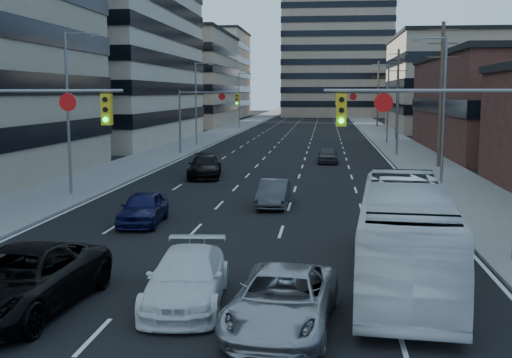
{
  "coord_description": "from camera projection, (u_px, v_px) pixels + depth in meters",
  "views": [
    {
      "loc": [
        3.58,
        -13.99,
        5.72
      ],
      "look_at": [
        0.75,
        12.08,
        2.2
      ],
      "focal_mm": 45.0,
      "sensor_mm": 36.0,
      "label": 1
    }
  ],
  "objects": [
    {
      "name": "sedan_grey_right",
      "position": [
        328.0,
        155.0,
        52.67
      ],
      "size": [
        1.68,
        4.0,
        1.35
      ],
      "primitive_type": "imported",
      "rotation": [
        0.0,
        0.0,
        0.02
      ],
      "color": "#37373A",
      "rests_on": "ground"
    },
    {
      "name": "sedan_blue",
      "position": [
        143.0,
        208.0,
        28.07
      ],
      "size": [
        1.91,
        4.31,
        1.44
      ],
      "primitive_type": "imported",
      "rotation": [
        0.0,
        0.0,
        0.05
      ],
      "color": "#0E103A",
      "rests_on": "ground"
    },
    {
      "name": "sidewalk_right",
      "position": [
        362.0,
        119.0,
        141.77
      ],
      "size": [
        5.0,
        300.0,
        0.15
      ],
      "primitive_type": "cube",
      "color": "slate",
      "rests_on": "ground"
    },
    {
      "name": "streetlight_left_near",
      "position": [
        70.0,
        105.0,
        35.07
      ],
      "size": [
        2.03,
        0.22,
        9.0
      ],
      "color": "slate",
      "rests_on": "ground"
    },
    {
      "name": "utility_pole_midblock",
      "position": [
        398.0,
        93.0,
        77.88
      ],
      "size": [
        2.2,
        0.28,
        11.0
      ],
      "color": "#4C3D2D",
      "rests_on": "ground"
    },
    {
      "name": "sedan_black_far",
      "position": [
        205.0,
        167.0,
        43.53
      ],
      "size": [
        2.76,
        5.48,
        1.53
      ],
      "primitive_type": "imported",
      "rotation": [
        0.0,
        0.0,
        0.12
      ],
      "color": "black",
      "rests_on": "ground"
    },
    {
      "name": "streetlight_left_mid",
      "position": [
        197.0,
        99.0,
        69.55
      ],
      "size": [
        2.03,
        0.22,
        9.0
      ],
      "color": "slate",
      "rests_on": "ground"
    },
    {
      "name": "streetlight_right_far",
      "position": [
        386.0,
        99.0,
        72.26
      ],
      "size": [
        2.03,
        0.22,
        9.0
      ],
      "color": "slate",
      "rests_on": "ground"
    },
    {
      "name": "signal_far_left",
      "position": [
        204.0,
        109.0,
        59.51
      ],
      "size": [
        6.09,
        0.33,
        6.0
      ],
      "color": "slate",
      "rests_on": "ground"
    },
    {
      "name": "signal_near_right",
      "position": [
        442.0,
        135.0,
        21.43
      ],
      "size": [
        6.59,
        0.33,
        6.0
      ],
      "color": "slate",
      "rests_on": "ground"
    },
    {
      "name": "white_van",
      "position": [
        187.0,
        278.0,
        17.39
      ],
      "size": [
        2.4,
        5.13,
        1.45
      ],
      "primitive_type": "imported",
      "rotation": [
        0.0,
        0.0,
        0.07
      ],
      "color": "white",
      "rests_on": "ground"
    },
    {
      "name": "bg_block_right",
      "position": [
        458.0,
        92.0,
        138.78
      ],
      "size": [
        22.0,
        22.0,
        12.0
      ],
      "primitive_type": "cube",
      "color": "gray",
      "rests_on": "ground"
    },
    {
      "name": "signal_far_right",
      "position": [
        372.0,
        109.0,
        57.86
      ],
      "size": [
        6.09,
        0.33,
        6.0
      ],
      "color": "slate",
      "rests_on": "ground"
    },
    {
      "name": "road_surface",
      "position": [
        310.0,
        119.0,
        143.01
      ],
      "size": [
        18.0,
        300.0,
        0.02
      ],
      "primitive_type": "cube",
      "color": "black",
      "rests_on": "ground"
    },
    {
      "name": "office_left_far",
      "position": [
        172.0,
        80.0,
        114.96
      ],
      "size": [
        20.0,
        30.0,
        16.0
      ],
      "primitive_type": "cube",
      "color": "gray",
      "rests_on": "ground"
    },
    {
      "name": "office_left_mid",
      "position": [
        65.0,
        22.0,
        75.08
      ],
      "size": [
        26.0,
        34.0,
        28.0
      ],
      "primitive_type": "cube",
      "color": "#ADA089",
      "rests_on": "ground"
    },
    {
      "name": "transit_bus",
      "position": [
        405.0,
        234.0,
        19.23
      ],
      "size": [
        3.5,
        11.12,
        3.05
      ],
      "primitive_type": "imported",
      "rotation": [
        0.0,
        0.0,
        -0.09
      ],
      "color": "silver",
      "rests_on": "ground"
    },
    {
      "name": "utility_pole_block",
      "position": [
        441.0,
        92.0,
        48.32
      ],
      "size": [
        2.2,
        0.28,
        11.0
      ],
      "color": "#4C3D2D",
      "rests_on": "ground"
    },
    {
      "name": "sedan_grey_center",
      "position": [
        274.0,
        194.0,
        32.42
      ],
      "size": [
        1.5,
        4.12,
        1.35
      ],
      "primitive_type": "imported",
      "rotation": [
        0.0,
        0.0,
        -0.02
      ],
      "color": "#38383B",
      "rests_on": "ground"
    },
    {
      "name": "streetlight_left_far",
      "position": [
        240.0,
        97.0,
        104.04
      ],
      "size": [
        2.03,
        0.22,
        9.0
      ],
      "color": "slate",
      "rests_on": "ground"
    },
    {
      "name": "utility_pole_distant",
      "position": [
        378.0,
        93.0,
        107.44
      ],
      "size": [
        2.2,
        0.28,
        11.0
      ],
      "color": "#4C3D2D",
      "rests_on": "ground"
    },
    {
      "name": "sidewalk_left",
      "position": [
        259.0,
        118.0,
        144.24
      ],
      "size": [
        5.0,
        300.0,
        0.15
      ],
      "primitive_type": "cube",
      "color": "slate",
      "rests_on": "ground"
    },
    {
      "name": "signal_near_left",
      "position": [
        17.0,
        132.0,
        23.03
      ],
      "size": [
        6.59,
        0.33,
        6.0
      ],
      "color": "slate",
      "rests_on": "ground"
    },
    {
      "name": "bg_block_left",
      "position": [
        195.0,
        75.0,
        154.54
      ],
      "size": [
        24.0,
        24.0,
        20.0
      ],
      "primitive_type": "cube",
      "color": "#ADA089",
      "rests_on": "ground"
    },
    {
      "name": "office_right_far",
      "position": [
        467.0,
        85.0,
        98.02
      ],
      "size": [
        22.0,
        28.0,
        14.0
      ],
      "primitive_type": "cube",
      "color": "gray",
      "rests_on": "ground"
    },
    {
      "name": "ground",
      "position": [
        168.0,
        341.0,
        14.92
      ],
      "size": [
        400.0,
        400.0,
        0.0
      ],
      "primitive_type": "plane",
      "color": "black",
      "rests_on": "ground"
    },
    {
      "name": "black_pickup",
      "position": [
        21.0,
        281.0,
        16.76
      ],
      "size": [
        3.27,
        6.33,
        1.71
      ],
      "primitive_type": "imported",
      "rotation": [
        0.0,
        0.0,
        -0.07
      ],
      "color": "black",
      "rests_on": "ground"
    },
    {
      "name": "silver_suv",
      "position": [
        282.0,
        300.0,
        15.59
      ],
      "size": [
        2.85,
        5.35,
        1.43
      ],
      "primitive_type": "imported",
      "rotation": [
        0.0,
        0.0,
        -0.09
      ],
      "color": "#9D9DA1",
      "rests_on": "ground"
    },
    {
      "name": "streetlight_right_near",
      "position": [
        441.0,
        105.0,
        37.78
      ],
      "size": [
        2.03,
        0.22,
        9.0
      ],
      "color": "slate",
      "rests_on": "ground"
    }
  ]
}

